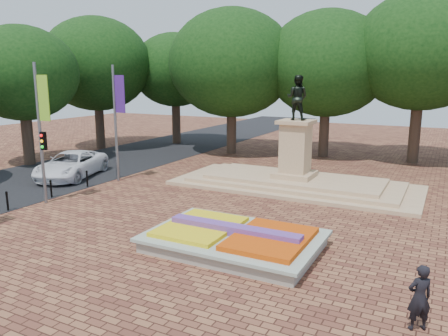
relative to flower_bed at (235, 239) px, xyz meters
The scene contains 10 objects.
ground 2.28m from the flower_bed, 117.19° to the left, with size 90.00×90.00×0.00m, color brown.
asphalt_street 17.49m from the flower_bed, 156.41° to the left, with size 9.00×90.00×0.02m, color black.
flower_bed is the anchor object (origin of this frame).
monument 10.07m from the flower_bed, 95.87° to the left, with size 14.00×6.00×6.40m.
tree_row_back 21.01m from the flower_bed, 86.26° to the left, with size 44.80×8.80×10.43m.
tree_row_street 22.40m from the flower_bed, 162.01° to the left, with size 8.40×25.40×9.98m.
banner_poles 11.66m from the flower_bed, behind, with size 0.88×11.17×7.00m.
bollard_row 11.74m from the flower_bed, behind, with size 0.12×13.12×0.98m.
van 15.55m from the flower_bed, 158.10° to the left, with size 2.72×5.90×1.64m, color white.
pedestrian 7.00m from the flower_bed, 22.21° to the right, with size 0.64×0.42×1.76m, color black.
Camera 1 is at (7.77, -15.82, 6.32)m, focal length 35.00 mm.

